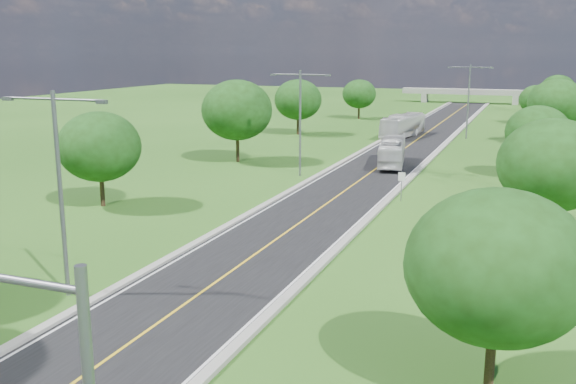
# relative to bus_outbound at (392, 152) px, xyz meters

# --- Properties ---
(ground) EXTENTS (260.00, 260.00, 0.00)m
(ground) POSITION_rel_bus_outbound_xyz_m (-1.07, 6.48, -1.45)
(ground) COLOR #244D15
(ground) RESTS_ON ground
(road) EXTENTS (8.00, 150.00, 0.06)m
(road) POSITION_rel_bus_outbound_xyz_m (-1.07, 12.48, -1.42)
(road) COLOR black
(road) RESTS_ON ground
(curb_left) EXTENTS (0.50, 150.00, 0.22)m
(curb_left) POSITION_rel_bus_outbound_xyz_m (-5.32, 12.48, -1.34)
(curb_left) COLOR gray
(curb_left) RESTS_ON ground
(curb_right) EXTENTS (0.50, 150.00, 0.22)m
(curb_right) POSITION_rel_bus_outbound_xyz_m (3.18, 12.48, -1.34)
(curb_right) COLOR gray
(curb_right) RESTS_ON ground
(signal_mast) EXTENTS (8.54, 0.33, 7.20)m
(signal_mast) POSITION_rel_bus_outbound_xyz_m (2.61, -54.52, 3.45)
(signal_mast) COLOR slate
(signal_mast) RESTS_ON ground
(speed_limit_sign) EXTENTS (0.55, 0.09, 2.40)m
(speed_limit_sign) POSITION_rel_bus_outbound_xyz_m (4.13, -15.53, 0.15)
(speed_limit_sign) COLOR slate
(speed_limit_sign) RESTS_ON ground
(overpass) EXTENTS (30.00, 3.00, 3.20)m
(overpass) POSITION_rel_bus_outbound_xyz_m (-1.07, 86.48, 0.96)
(overpass) COLOR gray
(overpass) RESTS_ON ground
(streetlight_near_left) EXTENTS (5.90, 0.25, 10.00)m
(streetlight_near_left) POSITION_rel_bus_outbound_xyz_m (-7.07, -41.52, 4.49)
(streetlight_near_left) COLOR slate
(streetlight_near_left) RESTS_ON ground
(streetlight_mid_left) EXTENTS (5.90, 0.25, 10.00)m
(streetlight_mid_left) POSITION_rel_bus_outbound_xyz_m (-7.07, -8.52, 4.49)
(streetlight_mid_left) COLOR slate
(streetlight_mid_left) RESTS_ON ground
(streetlight_far_right) EXTENTS (5.90, 0.25, 10.00)m
(streetlight_far_right) POSITION_rel_bus_outbound_xyz_m (4.93, 24.48, 4.49)
(streetlight_far_right) COLOR slate
(streetlight_far_right) RESTS_ON ground
(tree_lb) EXTENTS (6.30, 6.30, 7.33)m
(tree_lb) POSITION_rel_bus_outbound_xyz_m (-17.07, -25.52, 3.19)
(tree_lb) COLOR black
(tree_lb) RESTS_ON ground
(tree_lc) EXTENTS (7.56, 7.56, 8.79)m
(tree_lc) POSITION_rel_bus_outbound_xyz_m (-16.07, -3.52, 4.12)
(tree_lc) COLOR black
(tree_lc) RESTS_ON ground
(tree_ld) EXTENTS (6.72, 6.72, 7.82)m
(tree_ld) POSITION_rel_bus_outbound_xyz_m (-18.07, 20.48, 3.50)
(tree_ld) COLOR black
(tree_ld) RESTS_ON ground
(tree_le) EXTENTS (5.88, 5.88, 6.84)m
(tree_le) POSITION_rel_bus_outbound_xyz_m (-15.57, 44.48, 2.88)
(tree_le) COLOR black
(tree_le) RESTS_ON ground
(tree_ra) EXTENTS (6.30, 6.30, 7.33)m
(tree_ra) POSITION_rel_bus_outbound_xyz_m (12.93, -43.52, 3.19)
(tree_ra) COLOR black
(tree_ra) RESTS_ON ground
(tree_rb) EXTENTS (6.72, 6.72, 7.82)m
(tree_rb) POSITION_rel_bus_outbound_xyz_m (14.93, -23.52, 3.50)
(tree_rb) COLOR black
(tree_rb) RESTS_ON ground
(tree_rc) EXTENTS (5.88, 5.88, 6.84)m
(tree_rc) POSITION_rel_bus_outbound_xyz_m (13.93, -1.52, 2.88)
(tree_rc) COLOR black
(tree_rc) RESTS_ON ground
(tree_rd) EXTENTS (7.14, 7.14, 8.30)m
(tree_rd) POSITION_rel_bus_outbound_xyz_m (15.93, 22.48, 3.81)
(tree_rd) COLOR black
(tree_rd) RESTS_ON ground
(tree_re) EXTENTS (5.46, 5.46, 6.35)m
(tree_re) POSITION_rel_bus_outbound_xyz_m (13.43, 46.48, 2.57)
(tree_re) COLOR black
(tree_re) RESTS_ON ground
(tree_rf) EXTENTS (6.30, 6.30, 7.33)m
(tree_rf) POSITION_rel_bus_outbound_xyz_m (16.93, 66.48, 3.19)
(tree_rf) COLOR black
(tree_rf) RESTS_ON ground
(bus_outbound) EXTENTS (3.97, 10.24, 2.78)m
(bus_outbound) POSITION_rel_bus_outbound_xyz_m (0.00, 0.00, 0.00)
(bus_outbound) COLOR silver
(bus_outbound) RESTS_ON road
(bus_inbound) EXTENTS (4.29, 11.53, 3.14)m
(bus_inbound) POSITION_rel_bus_outbound_xyz_m (-3.48, 22.96, 0.18)
(bus_inbound) COLOR silver
(bus_inbound) RESTS_ON road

